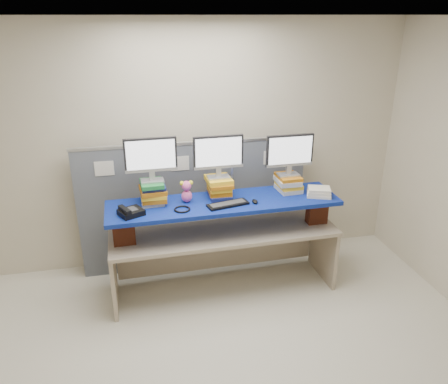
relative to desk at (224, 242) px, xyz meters
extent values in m
cube|color=beige|center=(-0.23, -1.21, 0.83)|extent=(5.00, 4.00, 2.80)
cube|color=beige|center=(-0.23, -1.21, -0.57)|extent=(5.00, 4.00, 0.01)
cube|color=white|center=(-0.23, -1.21, 2.23)|extent=(5.00, 4.00, 0.01)
cube|color=#4F535D|center=(-1.09, 0.57, 0.18)|extent=(0.85, 0.05, 1.50)
cube|color=#4F535D|center=(-0.23, 0.57, 0.18)|extent=(0.85, 0.05, 1.50)
cube|color=#4F535D|center=(0.64, 0.57, 0.18)|extent=(0.85, 0.05, 1.50)
cube|color=silver|center=(-0.23, 0.57, 0.94)|extent=(2.60, 0.06, 0.03)
cube|color=silver|center=(-1.18, 0.54, 0.73)|extent=(0.20, 0.00, 0.16)
cube|color=silver|center=(-0.38, 0.54, 0.73)|extent=(0.20, 0.00, 0.16)
cube|color=silver|center=(-0.13, 0.54, 0.73)|extent=(0.20, 0.00, 0.16)
cube|color=silver|center=(0.67, 0.54, 0.73)|extent=(0.20, 0.00, 0.16)
cube|color=tan|center=(0.00, 0.00, 0.12)|extent=(2.37, 0.74, 0.04)
cube|color=tan|center=(-1.16, -0.03, -0.23)|extent=(0.05, 0.64, 0.68)
cube|color=tan|center=(1.16, 0.03, -0.23)|extent=(0.05, 0.64, 0.68)
cube|color=maroon|center=(-1.01, -0.07, 0.29)|extent=(0.21, 0.12, 0.29)
cube|color=maroon|center=(1.01, -0.03, 0.29)|extent=(0.21, 0.12, 0.29)
cube|color=navy|center=(0.00, 0.00, 0.45)|extent=(2.37, 0.64, 0.04)
cube|color=#B8B7B0|center=(-0.71, 0.12, 0.49)|extent=(0.23, 0.27, 0.04)
cube|color=#B06510|center=(-0.69, 0.10, 0.54)|extent=(0.25, 0.27, 0.05)
cube|color=yellow|center=(-0.70, 0.10, 0.58)|extent=(0.25, 0.28, 0.04)
cube|color=#B06510|center=(-0.70, 0.11, 0.61)|extent=(0.27, 0.31, 0.04)
cube|color=navy|center=(-0.70, 0.11, 0.65)|extent=(0.25, 0.27, 0.03)
cube|color=#207B35|center=(-0.71, 0.10, 0.69)|extent=(0.23, 0.28, 0.04)
cube|color=navy|center=(-0.02, 0.11, 0.50)|extent=(0.23, 0.27, 0.04)
cube|color=#B06510|center=(-0.02, 0.13, 0.54)|extent=(0.23, 0.27, 0.05)
cube|color=yellow|center=(-0.02, 0.12, 0.59)|extent=(0.22, 0.27, 0.04)
cube|color=#B06510|center=(-0.02, 0.12, 0.62)|extent=(0.24, 0.29, 0.04)
cube|color=yellow|center=(-0.03, 0.13, 0.66)|extent=(0.26, 0.29, 0.05)
cube|color=#B8B7B0|center=(0.74, 0.14, 0.50)|extent=(0.24, 0.29, 0.05)
cube|color=yellow|center=(0.74, 0.14, 0.54)|extent=(0.24, 0.28, 0.04)
cube|color=#B8B7B0|center=(0.72, 0.13, 0.59)|extent=(0.23, 0.29, 0.05)
cube|color=#B06510|center=(0.73, 0.14, 0.63)|extent=(0.23, 0.29, 0.04)
cube|color=#B2B2B8|center=(-0.70, 0.10, 0.72)|extent=(0.23, 0.15, 0.02)
cube|color=#B2B2B8|center=(-0.70, 0.10, 0.77)|extent=(0.05, 0.04, 0.09)
cube|color=black|center=(-0.70, 0.10, 0.98)|extent=(0.51, 0.05, 0.33)
cube|color=white|center=(-0.70, 0.08, 0.98)|extent=(0.47, 0.01, 0.29)
cube|color=#B2B2B8|center=(-0.03, 0.12, 0.70)|extent=(0.23, 0.15, 0.02)
cube|color=#B2B2B8|center=(-0.03, 0.12, 0.75)|extent=(0.05, 0.04, 0.09)
cube|color=black|center=(-0.03, 0.12, 0.96)|extent=(0.51, 0.05, 0.33)
cube|color=white|center=(-0.03, 0.10, 0.96)|extent=(0.47, 0.01, 0.29)
cube|color=#B2B2B8|center=(0.73, 0.14, 0.66)|extent=(0.23, 0.15, 0.02)
cube|color=#B2B2B8|center=(0.73, 0.14, 0.71)|extent=(0.05, 0.04, 0.09)
cube|color=black|center=(0.73, 0.14, 0.93)|extent=(0.51, 0.05, 0.33)
cube|color=white|center=(0.73, 0.12, 0.93)|extent=(0.47, 0.01, 0.29)
cube|color=black|center=(0.02, -0.11, 0.49)|extent=(0.44, 0.23, 0.02)
cube|color=#323235|center=(0.02, -0.11, 0.50)|extent=(0.37, 0.17, 0.00)
ellipsoid|color=black|center=(0.29, -0.11, 0.49)|extent=(0.06, 0.10, 0.03)
cube|color=black|center=(-0.93, -0.14, 0.50)|extent=(0.27, 0.26, 0.05)
cube|color=#323235|center=(-0.93, -0.14, 0.53)|extent=(0.14, 0.14, 0.01)
cube|color=black|center=(-0.98, -0.16, 0.55)|extent=(0.13, 0.19, 0.04)
torus|color=black|center=(-0.44, -0.13, 0.49)|extent=(0.17, 0.17, 0.02)
ellipsoid|color=pink|center=(-0.37, 0.06, 0.54)|extent=(0.11, 0.10, 0.12)
sphere|color=pink|center=(-0.37, 0.06, 0.65)|extent=(0.10, 0.10, 0.10)
sphere|color=yellow|center=(-0.41, 0.06, 0.68)|extent=(0.04, 0.04, 0.04)
sphere|color=yellow|center=(-0.33, 0.06, 0.68)|extent=(0.04, 0.04, 0.04)
cube|color=beige|center=(1.00, -0.07, 0.49)|extent=(0.29, 0.27, 0.03)
cube|color=beige|center=(1.00, -0.07, 0.52)|extent=(0.28, 0.25, 0.03)
cube|color=beige|center=(1.00, -0.07, 0.55)|extent=(0.27, 0.24, 0.03)
camera|label=1|loc=(-0.85, -3.97, 2.23)|focal=35.00mm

